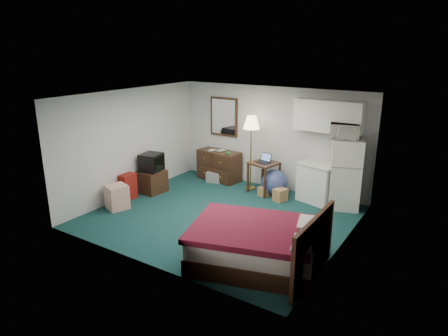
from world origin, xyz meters
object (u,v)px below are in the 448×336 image
Objects in this scene: dresser at (219,165)px; fridge at (345,174)px; bed at (255,245)px; desk at (264,178)px; suitcase at (128,187)px; floor_lamp at (251,153)px; kitchen_counter at (318,183)px; tv_stand at (152,181)px.

fridge reaches higher than dresser.
fridge is 3.21m from bed.
desk is 1.27× the size of suitcase.
floor_lamp is 3.05× the size of suitcase.
bed is at bearing -11.45° from suitcase.
bed is (1.39, -2.99, -0.06)m from desk.
desk is at bearing -157.38° from kitchen_counter.
tv_stand is (-4.19, -1.56, -0.50)m from fridge.
tv_stand is at bearing 79.07° from suitcase.
bed is at bearing -51.47° from desk.
fridge is (2.30, 0.05, -0.14)m from floor_lamp.
kitchen_counter is 3.93m from tv_stand.
fridge is at bearing 5.59° from dresser.
bed is (-0.51, -3.13, -0.45)m from fridge.
dresser is at bearing -166.23° from kitchen_counter.
suitcase is at bearing -133.48° from floor_lamp.
kitchen_counter reaches higher than dresser.
dresser is 0.75× the size of fridge.
desk is 0.87× the size of kitchen_counter.
floor_lamp is (1.03, -0.15, 0.52)m from dresser.
floor_lamp reaches higher than desk.
fridge is 0.78× the size of bed.
dresser is 2.74m from kitchen_counter.
kitchen_counter reaches higher than tv_stand.
fridge reaches higher than tv_stand.
suitcase is (-0.15, -0.64, 0.03)m from tv_stand.
kitchen_counter is 1.45× the size of suitcase.
fridge reaches higher than bed.
bed reaches higher than tv_stand.
fridge is at bearing 29.09° from suitcase.
desk is at bearing -11.50° from floor_lamp.
fridge is at bearing 17.86° from desk.
bed is at bearing -118.23° from fridge.
fridge is 4.89m from suitcase.
floor_lamp is at bearing 48.70° from suitcase.
bed is 4.01m from tv_stand.
kitchen_counter is 0.68m from fridge.
floor_lamp is 3.02m from suitcase.
floor_lamp is at bearing -161.93° from kitchen_counter.
tv_stand is at bearing -140.92° from kitchen_counter.
floor_lamp is at bearing 162.29° from fridge.
desk is 0.39× the size of bed.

